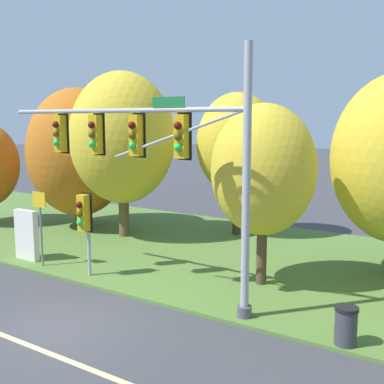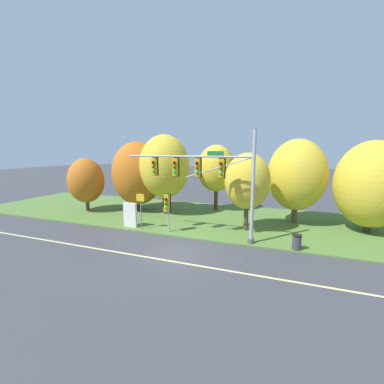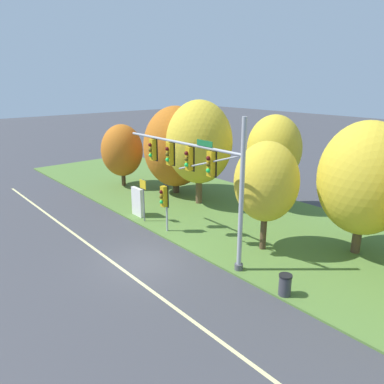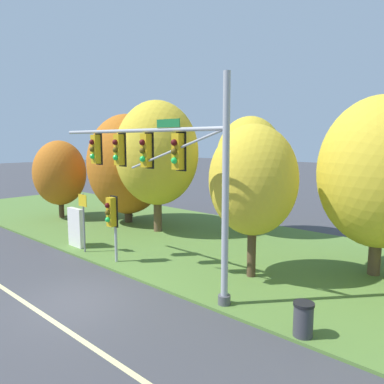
{
  "view_description": "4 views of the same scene",
  "coord_description": "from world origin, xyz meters",
  "px_view_note": "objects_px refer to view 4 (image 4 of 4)",
  "views": [
    {
      "loc": [
        9.5,
        -8.12,
        5.37
      ],
      "look_at": [
        1.36,
        4.26,
        3.13
      ],
      "focal_mm": 45.0,
      "sensor_mm": 36.0,
      "label": 1
    },
    {
      "loc": [
        6.0,
        -13.24,
        6.04
      ],
      "look_at": [
        -0.27,
        3.2,
        3.17
      ],
      "focal_mm": 24.0,
      "sensor_mm": 36.0,
      "label": 2
    },
    {
      "loc": [
        14.7,
        -9.06,
        8.82
      ],
      "look_at": [
        -0.17,
        3.48,
        2.92
      ],
      "focal_mm": 35.0,
      "sensor_mm": 36.0,
      "label": 3
    },
    {
      "loc": [
        10.79,
        -6.08,
        5.27
      ],
      "look_at": [
        1.27,
        4.32,
        3.32
      ],
      "focal_mm": 35.0,
      "sensor_mm": 36.0,
      "label": 4
    }
  ],
  "objects_px": {
    "route_sign_post": "(83,215)",
    "tree_left_of_mast": "(127,165)",
    "trash_bin": "(303,319)",
    "traffic_signal_mast": "(157,162)",
    "info_kiosk": "(76,228)",
    "tree_nearest_road": "(60,173)",
    "pedestrian_signal_near_kerb": "(112,215)",
    "tree_mid_verge": "(250,159)",
    "tree_behind_signpost": "(157,153)",
    "tree_tall_centre": "(253,180)",
    "tree_right_far": "(380,173)"
  },
  "relations": [
    {
      "from": "tree_mid_verge",
      "to": "tree_right_far",
      "type": "height_order",
      "value": "tree_right_far"
    },
    {
      "from": "route_sign_post",
      "to": "trash_bin",
      "type": "height_order",
      "value": "route_sign_post"
    },
    {
      "from": "pedestrian_signal_near_kerb",
      "to": "tree_left_of_mast",
      "type": "distance_m",
      "value": 8.2
    },
    {
      "from": "tree_left_of_mast",
      "to": "info_kiosk",
      "type": "xyz_separation_m",
      "value": [
        2.56,
        -5.2,
        -2.73
      ]
    },
    {
      "from": "tree_left_of_mast",
      "to": "tree_behind_signpost",
      "type": "bearing_deg",
      "value": -6.36
    },
    {
      "from": "tree_behind_signpost",
      "to": "tree_tall_centre",
      "type": "distance_m",
      "value": 8.41
    },
    {
      "from": "tree_nearest_road",
      "to": "tree_right_far",
      "type": "distance_m",
      "value": 19.3
    },
    {
      "from": "tree_behind_signpost",
      "to": "tree_right_far",
      "type": "relative_size",
      "value": 1.08
    },
    {
      "from": "tree_tall_centre",
      "to": "trash_bin",
      "type": "bearing_deg",
      "value": -38.77
    },
    {
      "from": "tree_left_of_mast",
      "to": "tree_tall_centre",
      "type": "relative_size",
      "value": 1.18
    },
    {
      "from": "tree_tall_centre",
      "to": "tree_mid_verge",
      "type": "bearing_deg",
      "value": 124.94
    },
    {
      "from": "traffic_signal_mast",
      "to": "info_kiosk",
      "type": "distance_m",
      "value": 7.21
    },
    {
      "from": "route_sign_post",
      "to": "traffic_signal_mast",
      "type": "bearing_deg",
      "value": -0.83
    },
    {
      "from": "info_kiosk",
      "to": "tree_nearest_road",
      "type": "bearing_deg",
      "value": 156.69
    },
    {
      "from": "info_kiosk",
      "to": "route_sign_post",
      "type": "bearing_deg",
      "value": -11.76
    },
    {
      "from": "tree_nearest_road",
      "to": "tree_left_of_mast",
      "type": "relative_size",
      "value": 0.76
    },
    {
      "from": "pedestrian_signal_near_kerb",
      "to": "tree_right_far",
      "type": "distance_m",
      "value": 10.72
    },
    {
      "from": "traffic_signal_mast",
      "to": "route_sign_post",
      "type": "relative_size",
      "value": 3.32
    },
    {
      "from": "tree_behind_signpost",
      "to": "tree_mid_verge",
      "type": "height_order",
      "value": "tree_behind_signpost"
    },
    {
      "from": "route_sign_post",
      "to": "tree_mid_verge",
      "type": "distance_m",
      "value": 9.27
    },
    {
      "from": "pedestrian_signal_near_kerb",
      "to": "tree_behind_signpost",
      "type": "xyz_separation_m",
      "value": [
        -2.76,
        5.09,
        2.4
      ]
    },
    {
      "from": "route_sign_post",
      "to": "tree_left_of_mast",
      "type": "bearing_deg",
      "value": 124.09
    },
    {
      "from": "info_kiosk",
      "to": "tree_tall_centre",
      "type": "bearing_deg",
      "value": 15.48
    },
    {
      "from": "info_kiosk",
      "to": "tree_right_far",
      "type": "bearing_deg",
      "value": 25.6
    },
    {
      "from": "tree_mid_verge",
      "to": "info_kiosk",
      "type": "xyz_separation_m",
      "value": [
        -4.69,
        -7.98,
        -3.22
      ]
    },
    {
      "from": "tree_right_far",
      "to": "tree_nearest_road",
      "type": "bearing_deg",
      "value": -171.9
    },
    {
      "from": "tree_left_of_mast",
      "to": "tree_behind_signpost",
      "type": "relative_size",
      "value": 0.92
    },
    {
      "from": "trash_bin",
      "to": "traffic_signal_mast",
      "type": "bearing_deg",
      "value": 178.75
    },
    {
      "from": "route_sign_post",
      "to": "tree_behind_signpost",
      "type": "bearing_deg",
      "value": 95.87
    },
    {
      "from": "tree_left_of_mast",
      "to": "tree_behind_signpost",
      "type": "xyz_separation_m",
      "value": [
        3.16,
        -0.35,
        0.77
      ]
    },
    {
      "from": "traffic_signal_mast",
      "to": "tree_nearest_road",
      "type": "bearing_deg",
      "value": 165.93
    },
    {
      "from": "tree_nearest_road",
      "to": "tree_behind_signpost",
      "type": "distance_m",
      "value": 8.0
    },
    {
      "from": "tree_nearest_road",
      "to": "route_sign_post",
      "type": "bearing_deg",
      "value": -21.82
    },
    {
      "from": "tree_mid_verge",
      "to": "info_kiosk",
      "type": "relative_size",
      "value": 3.41
    },
    {
      "from": "tree_nearest_road",
      "to": "trash_bin",
      "type": "xyz_separation_m",
      "value": [
        19.18,
        -3.48,
        -2.54
      ]
    },
    {
      "from": "tree_nearest_road",
      "to": "tree_right_far",
      "type": "bearing_deg",
      "value": 8.1
    },
    {
      "from": "traffic_signal_mast",
      "to": "tree_left_of_mast",
      "type": "distance_m",
      "value": 10.47
    },
    {
      "from": "tree_left_of_mast",
      "to": "tree_mid_verge",
      "type": "xyz_separation_m",
      "value": [
        7.25,
        2.78,
        0.49
      ]
    },
    {
      "from": "traffic_signal_mast",
      "to": "tree_tall_centre",
      "type": "bearing_deg",
      "value": 49.62
    },
    {
      "from": "trash_bin",
      "to": "tree_right_far",
      "type": "bearing_deg",
      "value": 90.83
    },
    {
      "from": "tree_tall_centre",
      "to": "info_kiosk",
      "type": "xyz_separation_m",
      "value": [
        -8.6,
        -2.38,
        -2.75
      ]
    },
    {
      "from": "tree_mid_verge",
      "to": "info_kiosk",
      "type": "height_order",
      "value": "tree_mid_verge"
    },
    {
      "from": "tree_mid_verge",
      "to": "trash_bin",
      "type": "distance_m",
      "value": 11.81
    },
    {
      "from": "traffic_signal_mast",
      "to": "tree_left_of_mast",
      "type": "relative_size",
      "value": 1.35
    },
    {
      "from": "route_sign_post",
      "to": "info_kiosk",
      "type": "relative_size",
      "value": 1.45
    },
    {
      "from": "pedestrian_signal_near_kerb",
      "to": "tree_mid_verge",
      "type": "bearing_deg",
      "value": 80.76
    },
    {
      "from": "traffic_signal_mast",
      "to": "trash_bin",
      "type": "xyz_separation_m",
      "value": [
        5.8,
        -0.13,
        -3.95
      ]
    },
    {
      "from": "info_kiosk",
      "to": "tree_mid_verge",
      "type": "bearing_deg",
      "value": 59.54
    },
    {
      "from": "tree_tall_centre",
      "to": "pedestrian_signal_near_kerb",
      "type": "bearing_deg",
      "value": -153.42
    },
    {
      "from": "tree_right_far",
      "to": "trash_bin",
      "type": "xyz_separation_m",
      "value": [
        0.09,
        -6.2,
        -3.5
      ]
    }
  ]
}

